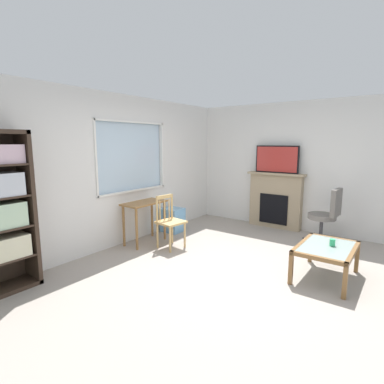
{
  "coord_description": "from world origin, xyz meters",
  "views": [
    {
      "loc": [
        -3.47,
        -1.86,
        1.79
      ],
      "look_at": [
        0.02,
        0.7,
        1.07
      ],
      "focal_mm": 28.03,
      "sensor_mm": 36.0,
      "label": 1
    }
  ],
  "objects_px": {
    "wooden_chair": "(170,221)",
    "tv": "(277,159)",
    "plastic_drawer_unit": "(173,220)",
    "office_chair": "(327,213)",
    "desk_under_window": "(145,210)",
    "sippy_cup": "(332,243)",
    "coffee_table": "(326,251)",
    "fireplace": "(275,200)"
  },
  "relations": [
    {
      "from": "wooden_chair",
      "to": "tv",
      "type": "bearing_deg",
      "value": -23.84
    },
    {
      "from": "plastic_drawer_unit",
      "to": "office_chair",
      "type": "height_order",
      "value": "office_chair"
    },
    {
      "from": "wooden_chair",
      "to": "desk_under_window",
      "type": "bearing_deg",
      "value": 98.99
    },
    {
      "from": "tv",
      "to": "sippy_cup",
      "type": "bearing_deg",
      "value": -141.34
    },
    {
      "from": "wooden_chair",
      "to": "coffee_table",
      "type": "height_order",
      "value": "wooden_chair"
    },
    {
      "from": "wooden_chair",
      "to": "coffee_table",
      "type": "bearing_deg",
      "value": -82.71
    },
    {
      "from": "fireplace",
      "to": "coffee_table",
      "type": "relative_size",
      "value": 1.24
    },
    {
      "from": "tv",
      "to": "desk_under_window",
      "type": "bearing_deg",
      "value": 147.1
    },
    {
      "from": "wooden_chair",
      "to": "office_chair",
      "type": "relative_size",
      "value": 0.9
    },
    {
      "from": "fireplace",
      "to": "tv",
      "type": "relative_size",
      "value": 1.32
    },
    {
      "from": "wooden_chair",
      "to": "plastic_drawer_unit",
      "type": "bearing_deg",
      "value": 37.0
    },
    {
      "from": "tv",
      "to": "sippy_cup",
      "type": "relative_size",
      "value": 9.98
    },
    {
      "from": "desk_under_window",
      "to": "wooden_chair",
      "type": "height_order",
      "value": "wooden_chair"
    },
    {
      "from": "fireplace",
      "to": "coffee_table",
      "type": "xyz_separation_m",
      "value": [
        -1.96,
        -1.45,
        -0.2
      ]
    },
    {
      "from": "sippy_cup",
      "to": "desk_under_window",
      "type": "bearing_deg",
      "value": 98.36
    },
    {
      "from": "desk_under_window",
      "to": "coffee_table",
      "type": "bearing_deg",
      "value": -82.41
    },
    {
      "from": "tv",
      "to": "coffee_table",
      "type": "xyz_separation_m",
      "value": [
        -1.94,
        -1.45,
        -1.07
      ]
    },
    {
      "from": "tv",
      "to": "coffee_table",
      "type": "distance_m",
      "value": 2.65
    },
    {
      "from": "desk_under_window",
      "to": "fireplace",
      "type": "xyz_separation_m",
      "value": [
        2.35,
        -1.51,
        -0.01
      ]
    },
    {
      "from": "office_chair",
      "to": "coffee_table",
      "type": "bearing_deg",
      "value": -167.67
    },
    {
      "from": "sippy_cup",
      "to": "wooden_chair",
      "type": "bearing_deg",
      "value": 98.24
    },
    {
      "from": "fireplace",
      "to": "office_chair",
      "type": "distance_m",
      "value": 1.22
    },
    {
      "from": "coffee_table",
      "to": "sippy_cup",
      "type": "distance_m",
      "value": 0.13
    },
    {
      "from": "plastic_drawer_unit",
      "to": "tv",
      "type": "distance_m",
      "value": 2.48
    },
    {
      "from": "office_chair",
      "to": "plastic_drawer_unit",
      "type": "bearing_deg",
      "value": 111.51
    },
    {
      "from": "plastic_drawer_unit",
      "to": "office_chair",
      "type": "relative_size",
      "value": 0.48
    },
    {
      "from": "wooden_chair",
      "to": "office_chair",
      "type": "height_order",
      "value": "office_chair"
    },
    {
      "from": "plastic_drawer_unit",
      "to": "office_chair",
      "type": "xyz_separation_m",
      "value": [
        1.06,
        -2.69,
        0.32
      ]
    },
    {
      "from": "tv",
      "to": "coffee_table",
      "type": "relative_size",
      "value": 0.94
    },
    {
      "from": "office_chair",
      "to": "sippy_cup",
      "type": "bearing_deg",
      "value": -165.18
    },
    {
      "from": "wooden_chair",
      "to": "tv",
      "type": "relative_size",
      "value": 1.0
    },
    {
      "from": "wooden_chair",
      "to": "fireplace",
      "type": "bearing_deg",
      "value": -23.67
    },
    {
      "from": "coffee_table",
      "to": "sippy_cup",
      "type": "xyz_separation_m",
      "value": [
        0.05,
        -0.06,
        0.11
      ]
    },
    {
      "from": "fireplace",
      "to": "coffee_table",
      "type": "distance_m",
      "value": 2.45
    },
    {
      "from": "fireplace",
      "to": "office_chair",
      "type": "xyz_separation_m",
      "value": [
        -0.46,
        -1.13,
        -0.03
      ]
    },
    {
      "from": "office_chair",
      "to": "wooden_chair",
      "type": "bearing_deg",
      "value": 130.41
    },
    {
      "from": "desk_under_window",
      "to": "tv",
      "type": "relative_size",
      "value": 0.9
    },
    {
      "from": "desk_under_window",
      "to": "office_chair",
      "type": "height_order",
      "value": "office_chair"
    },
    {
      "from": "coffee_table",
      "to": "tv",
      "type": "bearing_deg",
      "value": 36.9
    },
    {
      "from": "desk_under_window",
      "to": "sippy_cup",
      "type": "xyz_separation_m",
      "value": [
        0.44,
        -3.02,
        -0.11
      ]
    },
    {
      "from": "wooden_chair",
      "to": "sippy_cup",
      "type": "height_order",
      "value": "wooden_chair"
    },
    {
      "from": "desk_under_window",
      "to": "plastic_drawer_unit",
      "type": "bearing_deg",
      "value": 3.45
    }
  ]
}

